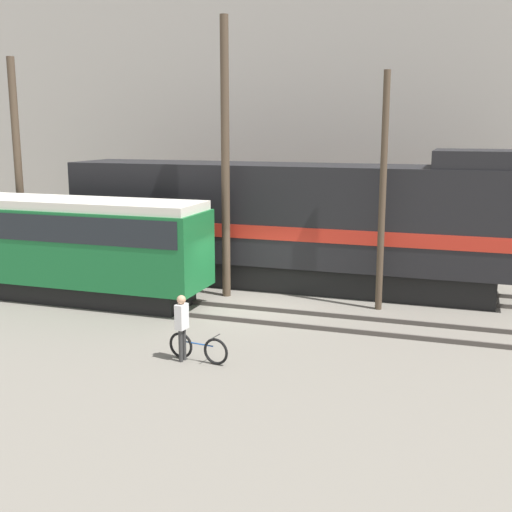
{
  "coord_description": "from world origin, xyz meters",
  "views": [
    {
      "loc": [
        6.82,
        -19.7,
        6.03
      ],
      "look_at": [
        0.09,
        0.22,
        1.8
      ],
      "focal_mm": 45.0,
      "sensor_mm": 36.0,
      "label": 1
    }
  ],
  "objects_px": {
    "freight_locomotive": "(286,223)",
    "utility_pole_center": "(225,161)",
    "utility_pole_left": "(18,171)",
    "bicycle": "(198,348)",
    "utility_pole_right": "(383,194)",
    "person": "(182,321)",
    "streetcar": "(65,242)"
  },
  "relations": [
    {
      "from": "freight_locomotive",
      "to": "utility_pole_center",
      "type": "bearing_deg",
      "value": -126.65
    },
    {
      "from": "utility_pole_left",
      "to": "utility_pole_center",
      "type": "xyz_separation_m",
      "value": [
        8.77,
        0.0,
        0.53
      ]
    },
    {
      "from": "bicycle",
      "to": "utility_pole_center",
      "type": "bearing_deg",
      "value": 104.88
    },
    {
      "from": "utility_pole_center",
      "to": "utility_pole_right",
      "type": "relative_size",
      "value": 1.25
    },
    {
      "from": "utility_pole_center",
      "to": "utility_pole_right",
      "type": "height_order",
      "value": "utility_pole_center"
    },
    {
      "from": "utility_pole_center",
      "to": "freight_locomotive",
      "type": "bearing_deg",
      "value": 53.35
    },
    {
      "from": "freight_locomotive",
      "to": "utility_pole_center",
      "type": "distance_m",
      "value": 3.64
    },
    {
      "from": "freight_locomotive",
      "to": "utility_pole_left",
      "type": "relative_size",
      "value": 1.95
    },
    {
      "from": "bicycle",
      "to": "person",
      "type": "xyz_separation_m",
      "value": [
        -0.41,
        -0.09,
        0.73
      ]
    },
    {
      "from": "utility_pole_left",
      "to": "utility_pole_center",
      "type": "relative_size",
      "value": 0.89
    },
    {
      "from": "utility_pole_right",
      "to": "utility_pole_center",
      "type": "bearing_deg",
      "value": 180.0
    },
    {
      "from": "utility_pole_left",
      "to": "utility_pole_right",
      "type": "relative_size",
      "value": 1.11
    },
    {
      "from": "person",
      "to": "utility_pole_center",
      "type": "height_order",
      "value": "utility_pole_center"
    },
    {
      "from": "freight_locomotive",
      "to": "person",
      "type": "bearing_deg",
      "value": -92.02
    },
    {
      "from": "streetcar",
      "to": "utility_pole_left",
      "type": "height_order",
      "value": "utility_pole_left"
    },
    {
      "from": "bicycle",
      "to": "utility_pole_right",
      "type": "height_order",
      "value": "utility_pole_right"
    },
    {
      "from": "freight_locomotive",
      "to": "utility_pole_left",
      "type": "distance_m",
      "value": 10.79
    },
    {
      "from": "streetcar",
      "to": "person",
      "type": "height_order",
      "value": "streetcar"
    },
    {
      "from": "bicycle",
      "to": "utility_pole_left",
      "type": "height_order",
      "value": "utility_pole_left"
    },
    {
      "from": "person",
      "to": "utility_pole_left",
      "type": "height_order",
      "value": "utility_pole_left"
    },
    {
      "from": "streetcar",
      "to": "utility_pole_center",
      "type": "xyz_separation_m",
      "value": [
        5.23,
        2.18,
        2.82
      ]
    },
    {
      "from": "freight_locomotive",
      "to": "streetcar",
      "type": "bearing_deg",
      "value": -147.51
    },
    {
      "from": "freight_locomotive",
      "to": "streetcar",
      "type": "height_order",
      "value": "freight_locomotive"
    },
    {
      "from": "utility_pole_right",
      "to": "streetcar",
      "type": "bearing_deg",
      "value": -168.5
    },
    {
      "from": "bicycle",
      "to": "utility_pole_left",
      "type": "distance_m",
      "value": 12.96
    },
    {
      "from": "streetcar",
      "to": "utility_pole_left",
      "type": "bearing_deg",
      "value": 148.33
    },
    {
      "from": "freight_locomotive",
      "to": "utility_pole_right",
      "type": "distance_m",
      "value": 4.67
    },
    {
      "from": "bicycle",
      "to": "streetcar",
      "type": "bearing_deg",
      "value": 148.28
    },
    {
      "from": "person",
      "to": "utility_pole_center",
      "type": "distance_m",
      "value": 7.7
    },
    {
      "from": "utility_pole_left",
      "to": "utility_pole_center",
      "type": "bearing_deg",
      "value": 0.0
    },
    {
      "from": "utility_pole_right",
      "to": "utility_pole_left",
      "type": "bearing_deg",
      "value": 180.0
    },
    {
      "from": "utility_pole_center",
      "to": "utility_pole_left",
      "type": "bearing_deg",
      "value": -180.0
    }
  ]
}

